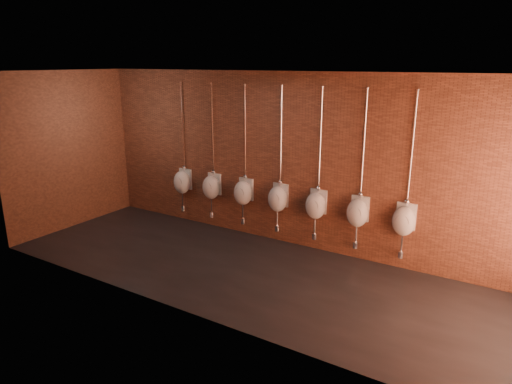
{
  "coord_description": "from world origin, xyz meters",
  "views": [
    {
      "loc": [
        3.85,
        -5.79,
        3.36
      ],
      "look_at": [
        -0.29,
        0.9,
        1.1
      ],
      "focal_mm": 32.0,
      "sensor_mm": 36.0,
      "label": 1
    }
  ],
  "objects_px": {
    "urinal_5": "(358,212)",
    "urinal_6": "(404,220)",
    "urinal_1": "(211,186)",
    "urinal_2": "(243,192)",
    "urinal_0": "(182,181)",
    "urinal_4": "(316,205)",
    "urinal_3": "(278,198)"
  },
  "relations": [
    {
      "from": "urinal_5",
      "to": "urinal_6",
      "type": "xyz_separation_m",
      "value": [
        0.78,
        0.0,
        0.0
      ]
    },
    {
      "from": "urinal_1",
      "to": "urinal_2",
      "type": "height_order",
      "value": "same"
    },
    {
      "from": "urinal_6",
      "to": "urinal_2",
      "type": "bearing_deg",
      "value": 180.0
    },
    {
      "from": "urinal_0",
      "to": "urinal_4",
      "type": "height_order",
      "value": "same"
    },
    {
      "from": "urinal_0",
      "to": "urinal_5",
      "type": "bearing_deg",
      "value": 0.0
    },
    {
      "from": "urinal_1",
      "to": "urinal_4",
      "type": "xyz_separation_m",
      "value": [
        2.33,
        0.0,
        0.0
      ]
    },
    {
      "from": "urinal_2",
      "to": "urinal_4",
      "type": "distance_m",
      "value": 1.55
    },
    {
      "from": "urinal_0",
      "to": "urinal_6",
      "type": "distance_m",
      "value": 4.66
    },
    {
      "from": "urinal_5",
      "to": "urinal_1",
      "type": "bearing_deg",
      "value": 180.0
    },
    {
      "from": "urinal_0",
      "to": "urinal_5",
      "type": "relative_size",
      "value": 1.0
    },
    {
      "from": "urinal_0",
      "to": "urinal_6",
      "type": "height_order",
      "value": "same"
    },
    {
      "from": "urinal_0",
      "to": "urinal_1",
      "type": "distance_m",
      "value": 0.78
    },
    {
      "from": "urinal_2",
      "to": "urinal_6",
      "type": "height_order",
      "value": "same"
    },
    {
      "from": "urinal_3",
      "to": "urinal_6",
      "type": "relative_size",
      "value": 1.0
    },
    {
      "from": "urinal_4",
      "to": "urinal_5",
      "type": "bearing_deg",
      "value": 0.0
    },
    {
      "from": "urinal_3",
      "to": "urinal_5",
      "type": "xyz_separation_m",
      "value": [
        1.55,
        0.0,
        0.0
      ]
    },
    {
      "from": "urinal_2",
      "to": "urinal_3",
      "type": "distance_m",
      "value": 0.78
    },
    {
      "from": "urinal_0",
      "to": "urinal_2",
      "type": "bearing_deg",
      "value": 0.0
    },
    {
      "from": "urinal_2",
      "to": "urinal_6",
      "type": "xyz_separation_m",
      "value": [
        3.11,
        0.0,
        0.0
      ]
    },
    {
      "from": "urinal_2",
      "to": "urinal_4",
      "type": "height_order",
      "value": "same"
    },
    {
      "from": "urinal_1",
      "to": "urinal_6",
      "type": "distance_m",
      "value": 3.88
    },
    {
      "from": "urinal_2",
      "to": "urinal_5",
      "type": "bearing_deg",
      "value": 0.0
    },
    {
      "from": "urinal_2",
      "to": "urinal_0",
      "type": "bearing_deg",
      "value": 180.0
    },
    {
      "from": "urinal_6",
      "to": "urinal_1",
      "type": "bearing_deg",
      "value": 180.0
    },
    {
      "from": "urinal_0",
      "to": "urinal_2",
      "type": "distance_m",
      "value": 1.55
    },
    {
      "from": "urinal_4",
      "to": "urinal_6",
      "type": "bearing_deg",
      "value": 0.0
    },
    {
      "from": "urinal_4",
      "to": "urinal_6",
      "type": "height_order",
      "value": "same"
    },
    {
      "from": "urinal_0",
      "to": "urinal_4",
      "type": "relative_size",
      "value": 1.0
    },
    {
      "from": "urinal_0",
      "to": "urinal_6",
      "type": "bearing_deg",
      "value": 0.0
    },
    {
      "from": "urinal_6",
      "to": "urinal_3",
      "type": "bearing_deg",
      "value": 180.0
    },
    {
      "from": "urinal_4",
      "to": "urinal_1",
      "type": "bearing_deg",
      "value": 180.0
    },
    {
      "from": "urinal_3",
      "to": "urinal_5",
      "type": "relative_size",
      "value": 1.0
    }
  ]
}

